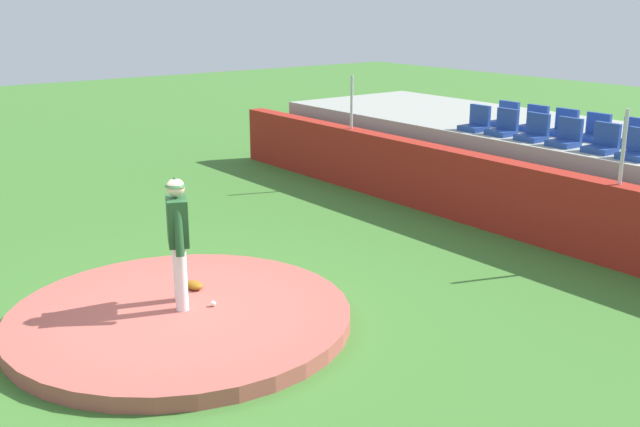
# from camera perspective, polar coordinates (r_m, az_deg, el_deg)

# --- Properties ---
(ground_plane) EXTENTS (60.00, 60.00, 0.00)m
(ground_plane) POSITION_cam_1_polar(r_m,az_deg,el_deg) (9.95, -10.57, -8.29)
(ground_plane) COLOR #3C722C
(pitchers_mound) EXTENTS (4.40, 4.40, 0.20)m
(pitchers_mound) POSITION_cam_1_polar(r_m,az_deg,el_deg) (9.91, -10.60, -7.77)
(pitchers_mound) COLOR #AB5349
(pitchers_mound) RESTS_ON ground_plane
(pitcher) EXTENTS (0.73, 0.42, 1.73)m
(pitcher) POSITION_cam_1_polar(r_m,az_deg,el_deg) (9.70, -10.77, -1.37)
(pitcher) COLOR white
(pitcher) RESTS_ON pitchers_mound
(baseball) EXTENTS (0.07, 0.07, 0.07)m
(baseball) POSITION_cam_1_polar(r_m,az_deg,el_deg) (9.91, -8.14, -6.81)
(baseball) COLOR white
(baseball) RESTS_ON pitchers_mound
(fielding_glove) EXTENTS (0.33, 0.26, 0.11)m
(fielding_glove) POSITION_cam_1_polar(r_m,az_deg,el_deg) (10.51, -9.60, -5.40)
(fielding_glove) COLOR #905913
(fielding_glove) RESTS_ON pitchers_mound
(brick_barrier) EXTENTS (16.58, 0.40, 1.30)m
(brick_barrier) POSITION_cam_1_polar(r_m,az_deg,el_deg) (13.70, 14.17, 1.17)
(brick_barrier) COLOR maroon
(brick_barrier) RESTS_ON ground_plane
(fence_post_left) EXTENTS (0.06, 0.06, 1.17)m
(fence_post_left) POSITION_cam_1_polar(r_m,az_deg,el_deg) (16.49, 2.43, 8.48)
(fence_post_left) COLOR silver
(fence_post_left) RESTS_ON brick_barrier
(fence_post_right) EXTENTS (0.06, 0.06, 1.17)m
(fence_post_right) POSITION_cam_1_polar(r_m,az_deg,el_deg) (12.29, 22.11, 4.71)
(fence_post_right) COLOR silver
(fence_post_right) RESTS_ON brick_barrier
(bleacher_platform) EXTENTS (15.04, 3.95, 1.52)m
(bleacher_platform) POSITION_cam_1_polar(r_m,az_deg,el_deg) (15.66, 19.96, 2.93)
(bleacher_platform) COLOR #969A90
(bleacher_platform) RESTS_ON ground_plane
(stadium_chair_0) EXTENTS (0.48, 0.44, 0.50)m
(stadium_chair_0) POSITION_cam_1_polar(r_m,az_deg,el_deg) (15.36, 11.81, 6.79)
(stadium_chair_0) COLOR #224295
(stadium_chair_0) RESTS_ON bleacher_platform
(stadium_chair_1) EXTENTS (0.48, 0.44, 0.50)m
(stadium_chair_1) POSITION_cam_1_polar(r_m,az_deg,el_deg) (14.96, 13.82, 6.43)
(stadium_chair_1) COLOR #224295
(stadium_chair_1) RESTS_ON bleacher_platform
(stadium_chair_2) EXTENTS (0.48, 0.44, 0.50)m
(stadium_chair_2) POSITION_cam_1_polar(r_m,az_deg,el_deg) (14.52, 15.98, 5.99)
(stadium_chair_2) COLOR #224295
(stadium_chair_2) RESTS_ON bleacher_platform
(stadium_chair_3) EXTENTS (0.48, 0.44, 0.50)m
(stadium_chair_3) POSITION_cam_1_polar(r_m,az_deg,el_deg) (14.13, 18.23, 5.54)
(stadium_chair_3) COLOR #224295
(stadium_chair_3) RESTS_ON bleacher_platform
(stadium_chair_4) EXTENTS (0.48, 0.44, 0.50)m
(stadium_chair_4) POSITION_cam_1_polar(r_m,az_deg,el_deg) (13.75, 20.74, 5.03)
(stadium_chair_4) COLOR #224295
(stadium_chair_4) RESTS_ON bleacher_platform
(stadium_chair_5) EXTENTS (0.48, 0.44, 0.50)m
(stadium_chair_5) POSITION_cam_1_polar(r_m,az_deg,el_deg) (13.37, 23.06, 4.50)
(stadium_chair_5) COLOR #224295
(stadium_chair_5) RESTS_ON bleacher_platform
(stadium_chair_6) EXTENTS (0.48, 0.44, 0.50)m
(stadium_chair_6) POSITION_cam_1_polar(r_m,az_deg,el_deg) (16.06, 13.93, 7.05)
(stadium_chair_6) COLOR #224295
(stadium_chair_6) RESTS_ON bleacher_platform
(stadium_chair_7) EXTENTS (0.48, 0.44, 0.50)m
(stadium_chair_7) POSITION_cam_1_polar(r_m,az_deg,el_deg) (15.62, 15.99, 6.66)
(stadium_chair_7) COLOR #224295
(stadium_chair_7) RESTS_ON bleacher_platform
(stadium_chair_8) EXTENTS (0.48, 0.44, 0.50)m
(stadium_chair_8) POSITION_cam_1_polar(r_m,az_deg,el_deg) (15.26, 18.03, 6.28)
(stadium_chair_8) COLOR #224295
(stadium_chair_8) RESTS_ON bleacher_platform
(stadium_chair_9) EXTENTS (0.48, 0.44, 0.50)m
(stadium_chair_9) POSITION_cam_1_polar(r_m,az_deg,el_deg) (14.87, 20.18, 5.85)
(stadium_chair_9) COLOR #224295
(stadium_chair_9) RESTS_ON bleacher_platform
(stadium_chair_10) EXTENTS (0.48, 0.44, 0.50)m
(stadium_chair_10) POSITION_cam_1_polar(r_m,az_deg,el_deg) (14.50, 22.71, 5.35)
(stadium_chair_10) COLOR #224295
(stadium_chair_10) RESTS_ON bleacher_platform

